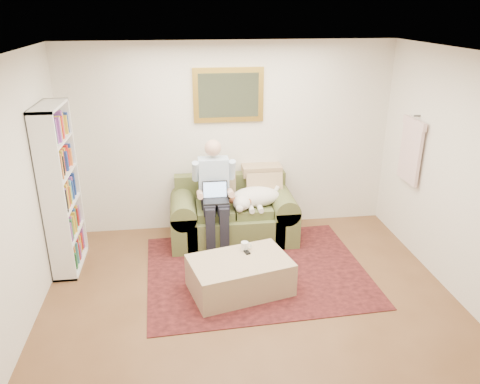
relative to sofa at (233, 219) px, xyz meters
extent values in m
cube|color=brown|center=(0.02, -2.04, -0.29)|extent=(4.50, 5.00, 0.01)
cube|color=white|center=(0.02, -2.04, 2.31)|extent=(4.50, 5.00, 0.01)
cube|color=white|center=(0.02, 0.46, 1.01)|extent=(4.50, 0.01, 2.60)
cube|color=black|center=(0.18, -0.89, -0.28)|extent=(2.69, 2.19, 0.01)
cube|color=#616736|center=(0.00, -0.04, -0.08)|extent=(1.27, 0.82, 0.41)
cube|color=#616736|center=(0.00, 0.32, 0.34)|extent=(1.54, 0.18, 0.42)
cube|color=#616736|center=(-0.67, -0.04, -0.03)|extent=(0.34, 0.82, 0.85)
cube|color=#616736|center=(0.67, -0.04, -0.03)|extent=(0.34, 0.82, 0.85)
cube|color=#616736|center=(-0.25, -0.08, 0.18)|extent=(0.48, 0.55, 0.12)
cube|color=#616736|center=(0.25, -0.08, 0.18)|extent=(0.48, 0.55, 0.12)
cube|color=black|center=(-0.25, -0.27, 0.40)|extent=(0.33, 0.23, 0.02)
cube|color=black|center=(-0.25, -0.16, 0.51)|extent=(0.33, 0.06, 0.23)
cube|color=#99BFF2|center=(-0.25, -0.17, 0.51)|extent=(0.30, 0.04, 0.19)
cube|color=tan|center=(-0.08, -1.29, -0.09)|extent=(1.22, 0.93, 0.39)
cylinder|color=white|center=(0.01, -1.07, 0.15)|extent=(0.08, 0.08, 0.10)
cube|color=black|center=(0.02, -1.11, 0.11)|extent=(0.09, 0.16, 0.02)
cube|color=gold|center=(0.00, 0.43, 1.61)|extent=(0.94, 0.04, 0.72)
cube|color=gray|center=(0.00, 0.41, 1.61)|extent=(0.80, 0.01, 0.58)
camera|label=1|loc=(-0.67, -5.75, 2.72)|focal=35.00mm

